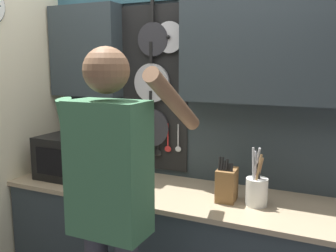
{
  "coord_description": "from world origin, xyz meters",
  "views": [
    {
      "loc": [
        1.02,
        -2.1,
        1.71
      ],
      "look_at": [
        -0.07,
        0.21,
        1.28
      ],
      "focal_mm": 40.0,
      "sensor_mm": 36.0,
      "label": 1
    }
  ],
  "objects_px": {
    "knife_block": "(227,184)",
    "utensil_crock": "(257,190)",
    "person": "(111,195)",
    "microwave": "(77,156)"
  },
  "relations": [
    {
      "from": "microwave",
      "to": "person",
      "type": "height_order",
      "value": "person"
    },
    {
      "from": "utensil_crock",
      "to": "person",
      "type": "relative_size",
      "value": 0.19
    },
    {
      "from": "knife_block",
      "to": "person",
      "type": "bearing_deg",
      "value": -122.82
    },
    {
      "from": "microwave",
      "to": "knife_block",
      "type": "distance_m",
      "value": 1.12
    },
    {
      "from": "knife_block",
      "to": "utensil_crock",
      "type": "distance_m",
      "value": 0.18
    },
    {
      "from": "utensil_crock",
      "to": "microwave",
      "type": "bearing_deg",
      "value": -179.95
    },
    {
      "from": "utensil_crock",
      "to": "person",
      "type": "height_order",
      "value": "person"
    },
    {
      "from": "microwave",
      "to": "knife_block",
      "type": "bearing_deg",
      "value": 0.03
    },
    {
      "from": "knife_block",
      "to": "person",
      "type": "xyz_separation_m",
      "value": [
        -0.4,
        -0.62,
        0.08
      ]
    },
    {
      "from": "utensil_crock",
      "to": "knife_block",
      "type": "bearing_deg",
      "value": -179.84
    }
  ]
}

